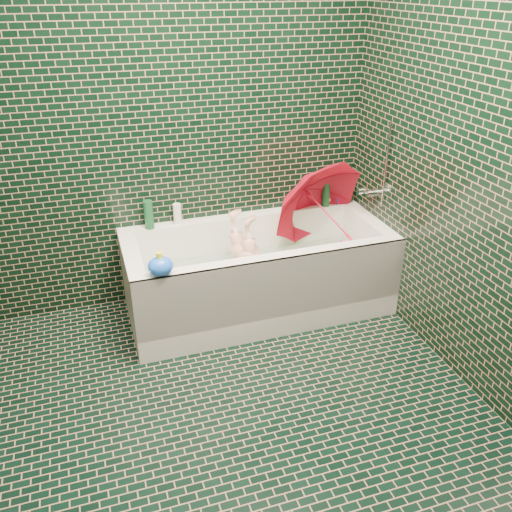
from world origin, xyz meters
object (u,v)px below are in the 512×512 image
object	(u,v)px
umbrella	(328,214)
bath_toy	(160,266)
child	(249,270)
bathtub	(259,281)
rubber_duck	(328,198)

from	to	relation	value
umbrella	bath_toy	size ratio (longest dim) A/B	4.15
child	umbrella	bearing A→B (deg)	76.82
child	bathtub	bearing A→B (deg)	71.53
bathtub	child	size ratio (longest dim) A/B	2.13
child	rubber_duck	size ratio (longest dim) A/B	6.96
umbrella	bath_toy	xyz separation A→B (m)	(-1.18, -0.38, 0.01)
bath_toy	umbrella	bearing A→B (deg)	7.08
child	umbrella	distance (m)	0.64
child	bath_toy	world-z (taller)	bath_toy
bath_toy	child	bearing A→B (deg)	17.30
bathtub	child	world-z (taller)	bathtub
bathtub	umbrella	world-z (taller)	umbrella
rubber_duck	bath_toy	world-z (taller)	bath_toy
child	rubber_duck	distance (m)	0.84
child	umbrella	size ratio (longest dim) A/B	1.20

